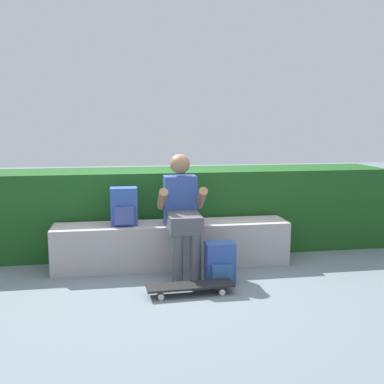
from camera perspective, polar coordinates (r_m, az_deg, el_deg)
The scene contains 7 objects.
ground_plane at distance 4.60m, azimuth -2.02°, elevation -10.76°, with size 24.00×24.00×0.00m, color slate.
bench_main at distance 4.86m, azimuth -2.55°, elevation -6.75°, with size 2.53×0.44×0.48m.
person_skater at distance 4.57m, azimuth -1.29°, elevation -2.20°, with size 0.49×0.62×1.23m.
skateboard_near_person at distance 4.12m, azimuth -0.22°, elevation -12.03°, with size 0.81×0.24×0.09m.
backpack_on_bench at distance 4.73m, azimuth -8.75°, elevation -1.92°, with size 0.28×0.23×0.40m.
backpack_on_ground at distance 4.38m, azimuth 3.64°, elevation -9.15°, with size 0.28×0.23×0.40m.
hedge_row at distance 5.44m, azimuth -2.71°, elevation -2.28°, with size 5.28×0.80×0.99m.
Camera 1 is at (-0.53, -4.30, 1.55)m, focal length 41.42 mm.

